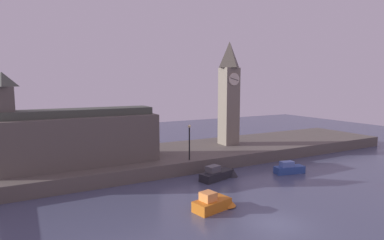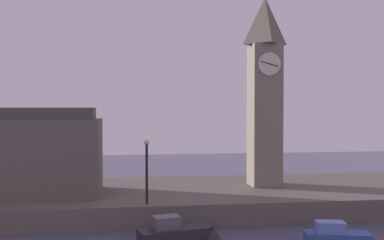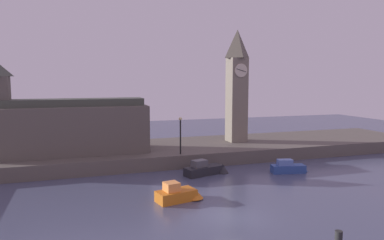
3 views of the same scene
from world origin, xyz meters
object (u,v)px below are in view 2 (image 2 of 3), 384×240
at_px(boat_tour_blue, 342,238).
at_px(streetlamp, 147,164).
at_px(boat_barge_dark, 182,233).
at_px(clock_tower, 265,88).

bearing_deg(boat_tour_blue, streetlamp, 151.25).
height_order(boat_tour_blue, boat_barge_dark, boat_barge_dark).
bearing_deg(clock_tower, streetlamp, -148.71).
distance_m(streetlamp, boat_tour_blue, 12.21).
xyz_separation_m(clock_tower, boat_tour_blue, (0.92, -11.31, -8.52)).
relative_size(streetlamp, boat_barge_dark, 0.81).
relative_size(streetlamp, boat_tour_blue, 0.97).
relative_size(boat_tour_blue, boat_barge_dark, 0.83).
bearing_deg(clock_tower, boat_barge_dark, -128.98).
bearing_deg(boat_tour_blue, boat_barge_dark, 166.61).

